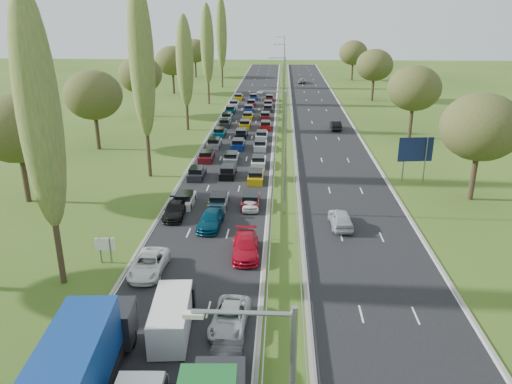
# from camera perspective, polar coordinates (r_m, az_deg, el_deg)

# --- Properties ---
(ground) EXTENTS (260.00, 260.00, 0.00)m
(ground) POSITION_cam_1_polar(r_m,az_deg,el_deg) (84.14, 3.21, 7.14)
(ground) COLOR #304D18
(ground) RESTS_ON ground
(near_carriageway) EXTENTS (10.50, 215.00, 0.04)m
(near_carriageway) POSITION_cam_1_polar(r_m,az_deg,el_deg) (86.81, -1.29, 7.56)
(near_carriageway) COLOR black
(near_carriageway) RESTS_ON ground
(far_carriageway) EXTENTS (10.50, 215.00, 0.04)m
(far_carriageway) POSITION_cam_1_polar(r_m,az_deg,el_deg) (86.87, 7.70, 7.40)
(far_carriageway) COLOR black
(far_carriageway) RESTS_ON ground
(central_reservation) EXTENTS (2.36, 215.00, 0.32)m
(central_reservation) POSITION_cam_1_polar(r_m,az_deg,el_deg) (86.46, 3.21, 7.86)
(central_reservation) COLOR gray
(central_reservation) RESTS_ON ground
(lamp_columns) EXTENTS (0.18, 140.18, 12.00)m
(lamp_columns) POSITION_cam_1_polar(r_m,az_deg,el_deg) (81.05, 3.29, 10.97)
(lamp_columns) COLOR gray
(lamp_columns) RESTS_ON ground
(poplar_row) EXTENTS (2.80, 127.80, 22.44)m
(poplar_row) POSITION_cam_1_polar(r_m,az_deg,el_deg) (72.22, -9.83, 14.74)
(poplar_row) COLOR #2D2116
(poplar_row) RESTS_ON ground
(woodland_left) EXTENTS (8.00, 166.00, 11.10)m
(woodland_left) POSITION_cam_1_polar(r_m,az_deg,el_deg) (70.61, -19.06, 10.00)
(woodland_left) COLOR #2D2116
(woodland_left) RESTS_ON ground
(woodland_right) EXTENTS (8.00, 153.00, 11.10)m
(woodland_right) POSITION_cam_1_polar(r_m,az_deg,el_deg) (72.37, 19.22, 10.20)
(woodland_right) COLOR #2D2116
(woodland_right) RESTS_ON ground
(traffic_queue_fill) EXTENTS (9.07, 69.25, 0.80)m
(traffic_queue_fill) POSITION_cam_1_polar(r_m,az_deg,el_deg) (81.84, -1.54, 7.12)
(traffic_queue_fill) COLOR silver
(traffic_queue_fill) RESTS_ON ground
(near_car_2) EXTENTS (2.35, 5.05, 1.40)m
(near_car_2) POSITION_cam_1_polar(r_m,az_deg,el_deg) (38.56, -12.15, -8.06)
(near_car_2) COLOR white
(near_car_2) RESTS_ON near_carriageway
(near_car_3) EXTENTS (2.13, 4.75, 1.35)m
(near_car_3) POSITION_cam_1_polar(r_m,az_deg,el_deg) (48.26, -9.28, -2.04)
(near_car_3) COLOR black
(near_car_3) RESTS_ON near_carriageway
(near_car_7) EXTENTS (2.28, 5.05, 1.43)m
(near_car_7) POSITION_cam_1_polar(r_m,az_deg,el_deg) (45.60, -5.20, -3.13)
(near_car_7) COLOR #05344B
(near_car_7) RESTS_ON near_carriageway
(near_car_8) EXTENTS (1.86, 3.97, 1.31)m
(near_car_8) POSITION_cam_1_polar(r_m,az_deg,el_deg) (50.46, -4.52, -0.87)
(near_car_8) COLOR #A6AA0B
(near_car_8) RESTS_ON near_carriageway
(near_car_9) EXTENTS (1.77, 4.81, 1.57)m
(near_car_9) POSITION_cam_1_polar(r_m,az_deg,el_deg) (27.69, -3.68, -19.87)
(near_car_9) COLOR black
(near_car_9) RESTS_ON near_carriageway
(near_car_10) EXTENTS (2.51, 4.84, 1.30)m
(near_car_10) POSITION_cam_1_polar(r_m,az_deg,el_deg) (31.90, -3.01, -14.12)
(near_car_10) COLOR #ACB3B6
(near_car_10) RESTS_ON near_carriageway
(near_car_11) EXTENTS (2.43, 5.33, 1.51)m
(near_car_11) POSITION_cam_1_polar(r_m,az_deg,el_deg) (40.25, -1.18, -6.25)
(near_car_11) COLOR #B20A1F
(near_car_11) RESTS_ON near_carriageway
(near_car_12) EXTENTS (1.85, 4.15, 1.39)m
(near_car_12) POSITION_cam_1_polar(r_m,az_deg,el_deg) (49.78, -0.64, -1.06)
(near_car_12) COLOR white
(near_car_12) RESTS_ON near_carriageway
(far_car_0) EXTENTS (2.09, 4.74, 1.59)m
(far_car_0) POSITION_cam_1_polar(r_m,az_deg,el_deg) (46.04, 9.65, -3.01)
(far_car_0) COLOR #ABB0B5
(far_car_0) RESTS_ON far_carriageway
(far_car_1) EXTENTS (1.65, 4.50, 1.47)m
(far_car_1) POSITION_cam_1_polar(r_m,az_deg,el_deg) (84.86, 9.09, 7.56)
(far_car_1) COLOR black
(far_car_1) RESTS_ON far_carriageway
(far_car_2) EXTENTS (2.39, 4.83, 1.32)m
(far_car_2) POSITION_cam_1_polar(r_m,az_deg,el_deg) (141.33, 5.32, 12.54)
(far_car_2) COLOR gray
(far_car_2) RESTS_ON far_carriageway
(blue_lorry) EXTENTS (2.73, 9.83, 4.15)m
(blue_lorry) POSITION_cam_1_polar(r_m,az_deg,el_deg) (27.62, -19.13, -17.72)
(blue_lorry) COLOR black
(blue_lorry) RESTS_ON near_carriageway
(white_van_rear) EXTENTS (2.14, 5.45, 2.19)m
(white_van_rear) POSITION_cam_1_polar(r_m,az_deg,el_deg) (31.63, -9.56, -13.75)
(white_van_rear) COLOR silver
(white_van_rear) RESTS_ON near_carriageway
(info_sign) EXTENTS (1.50, 0.23, 2.10)m
(info_sign) POSITION_cam_1_polar(r_m,az_deg,el_deg) (40.59, -16.87, -6.00)
(info_sign) COLOR gray
(info_sign) RESTS_ON ground
(direction_sign) EXTENTS (3.98, 0.59, 5.20)m
(direction_sign) POSITION_cam_1_polar(r_m,az_deg,el_deg) (59.74, 17.77, 4.44)
(direction_sign) COLOR gray
(direction_sign) RESTS_ON ground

